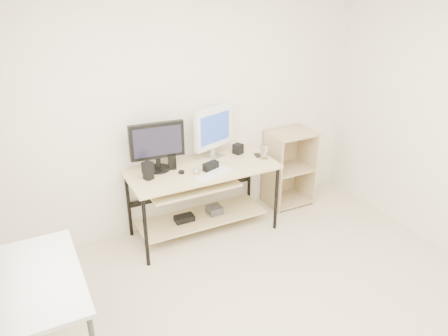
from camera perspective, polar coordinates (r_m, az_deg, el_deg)
name	(u,v)px	position (r m, az deg, el deg)	size (l,w,h in m)	color
room	(286,187)	(2.79, 8.10, -2.42)	(4.01, 4.01, 2.62)	beige
desk	(201,187)	(4.45, -3.08, -2.49)	(1.50, 0.65, 0.75)	beige
side_table	(35,288)	(3.20, -23.46, -14.23)	(0.60, 1.00, 0.75)	white
shelf_unit	(287,167)	(5.14, 8.25, 0.14)	(0.50, 0.40, 0.90)	tan
black_monitor	(157,144)	(4.25, -8.74, 3.16)	(0.54, 0.22, 0.49)	black
white_imac	(214,129)	(4.49, -1.31, 5.12)	(0.49, 0.21, 0.54)	silver
keyboard	(214,174)	(4.22, -1.36, -0.77)	(0.40, 0.11, 0.01)	white
mouse	(196,171)	(4.26, -3.65, -0.36)	(0.06, 0.10, 0.03)	#B8B8BD
center_speaker	(211,166)	(4.30, -1.74, 0.25)	(0.16, 0.07, 0.08)	black
speaker_left	(148,170)	(4.15, -9.89, -0.31)	(0.11, 0.11, 0.17)	black
speaker_right	(238,149)	(4.67, 1.84, 2.51)	(0.09, 0.09, 0.11)	black
audio_controller	(172,162)	(4.33, -6.80, 0.79)	(0.08, 0.05, 0.15)	black
volume_puck	(181,172)	(4.26, -5.59, -0.54)	(0.06, 0.06, 0.02)	black
smartphone	(258,155)	(4.65, 4.42, 1.67)	(0.06, 0.11, 0.01)	black
coaster	(264,158)	(4.59, 5.22, 1.31)	(0.10, 0.10, 0.01)	#A4804A
drinking_glass	(264,151)	(4.56, 5.26, 2.21)	(0.08, 0.08, 0.15)	white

